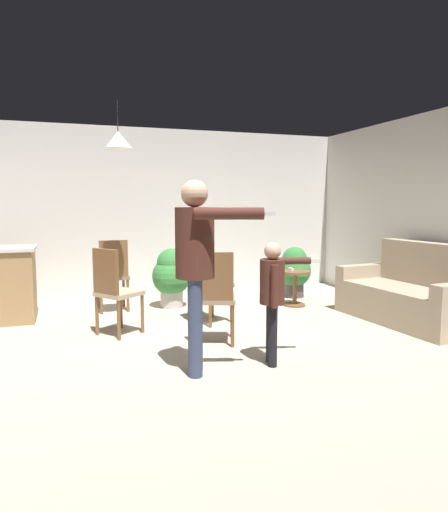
{
  "coord_description": "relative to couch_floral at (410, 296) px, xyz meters",
  "views": [
    {
      "loc": [
        -1.4,
        -4.4,
        1.5
      ],
      "look_at": [
        -0.02,
        -0.29,
        1.0
      ],
      "focal_mm": 32.28,
      "sensor_mm": 36.0,
      "label": 1
    }
  ],
  "objects": [
    {
      "name": "ceiling_light_pendant",
      "position": [
        -3.47,
        1.03,
        1.92
      ],
      "size": [
        0.32,
        0.32,
        0.55
      ],
      "color": "silver"
    },
    {
      "name": "wall_back",
      "position": [
        -2.66,
        2.93,
        1.02
      ],
      "size": [
        6.4,
        0.1,
        2.7
      ],
      "primitive_type": "cube",
      "color": "silver",
      "rests_on": "ground"
    },
    {
      "name": "couch_floral",
      "position": [
        0.0,
        0.0,
        0.0
      ],
      "size": [
        1.0,
        1.87,
        1.0
      ],
      "rotation": [
        0.0,
        0.0,
        1.66
      ],
      "color": "tan",
      "rests_on": "ground"
    },
    {
      "name": "person_child",
      "position": [
        -2.31,
        -0.87,
        0.38
      ],
      "size": [
        0.62,
        0.32,
        1.15
      ],
      "rotation": [
        0.0,
        0.0,
        -1.83
      ],
      "color": "black",
      "rests_on": "ground"
    },
    {
      "name": "dining_chair_centre_back",
      "position": [
        -2.62,
        -0.11,
        0.21
      ],
      "size": [
        0.53,
        0.53,
        1.0
      ],
      "rotation": [
        0.0,
        0.0,
        5.95
      ],
      "color": "brown",
      "rests_on": "ground"
    },
    {
      "name": "side_table_by_couch",
      "position": [
        -0.97,
        1.26,
        -0.0
      ],
      "size": [
        0.44,
        0.44,
        0.52
      ],
      "color": "brown",
      "rests_on": "ground"
    },
    {
      "name": "ground",
      "position": [
        -2.66,
        -0.27,
        -0.33
      ],
      "size": [
        7.68,
        7.68,
        0.0
      ],
      "primitive_type": "plane",
      "color": "#B2A893"
    },
    {
      "name": "potted_plant_corner",
      "position": [
        -2.69,
        1.77,
        0.14
      ],
      "size": [
        0.56,
        0.56,
        0.85
      ],
      "color": "#B7B2AD",
      "rests_on": "ground"
    },
    {
      "name": "person_adult",
      "position": [
        -3.03,
        -0.86,
        0.72
      ],
      "size": [
        0.76,
        0.64,
        1.7
      ],
      "rotation": [
        0.0,
        0.0,
        -1.87
      ],
      "color": "#384260",
      "rests_on": "ground"
    },
    {
      "name": "potted_plant_by_wall",
      "position": [
        -0.69,
        1.85,
        0.11
      ],
      "size": [
        0.53,
        0.53,
        0.81
      ],
      "color": "#4C4742",
      "rests_on": "ground"
    },
    {
      "name": "dining_chair_by_counter",
      "position": [
        -3.61,
        0.56,
        0.21
      ],
      "size": [
        0.59,
        0.59,
        1.0
      ],
      "rotation": [
        0.0,
        0.0,
        5.35
      ],
      "color": "brown",
      "rests_on": "ground"
    },
    {
      "name": "spare_remote_on_table",
      "position": [
        -1.02,
        1.31,
        0.21
      ],
      "size": [
        0.04,
        0.13,
        0.04
      ],
      "primitive_type": "cube",
      "rotation": [
        0.0,
        0.0,
        3.08
      ],
      "color": "white",
      "rests_on": "side_table_by_couch"
    },
    {
      "name": "dining_chair_near_wall",
      "position": [
        -2.43,
        0.84,
        0.21
      ],
      "size": [
        0.56,
        0.56,
        1.0
      ],
      "rotation": [
        0.0,
        0.0,
        3.58
      ],
      "color": "brown",
      "rests_on": "ground"
    },
    {
      "name": "dining_chair_spare",
      "position": [
        -3.52,
        1.76,
        0.21
      ],
      "size": [
        0.44,
        0.44,
        1.0
      ],
      "rotation": [
        0.0,
        0.0,
        0.05
      ],
      "color": "brown",
      "rests_on": "ground"
    }
  ]
}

